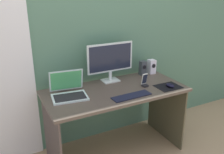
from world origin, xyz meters
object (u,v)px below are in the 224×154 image
object	(u,v)px
speaker_right	(152,67)
mouse	(170,85)
speaker_near_monitor	(143,68)
laptop	(69,91)
phone_in_dock	(145,82)
monitor	(110,60)
fishbowl	(63,82)
keyboard_external	(132,96)

from	to	relation	value
speaker_right	mouse	xyz separation A→B (m)	(-0.09, -0.45, -0.06)
speaker_near_monitor	mouse	size ratio (longest dim) A/B	1.64
laptop	phone_in_dock	distance (m)	0.78
speaker_right	mouse	world-z (taller)	speaker_right
speaker_right	phone_in_dock	bearing A→B (deg)	-134.83
monitor	phone_in_dock	size ratio (longest dim) A/B	3.77
speaker_right	laptop	size ratio (longest dim) A/B	0.46
monitor	mouse	xyz separation A→B (m)	(0.46, -0.44, -0.22)
fishbowl	mouse	world-z (taller)	fishbowl
speaker_near_monitor	mouse	world-z (taller)	speaker_near_monitor
mouse	phone_in_dock	distance (m)	0.26
speaker_near_monitor	keyboard_external	bearing A→B (deg)	-133.19
phone_in_dock	monitor	bearing A→B (deg)	129.51
laptop	fishbowl	bearing A→B (deg)	89.18
speaker_near_monitor	phone_in_dock	distance (m)	0.35
speaker_right	laptop	distance (m)	1.09
laptop	keyboard_external	size ratio (longest dim) A/B	0.91
speaker_near_monitor	laptop	distance (m)	0.96
speaker_near_monitor	phone_in_dock	bearing A→B (deg)	-120.32
speaker_right	keyboard_external	bearing A→B (deg)	-140.45
monitor	fishbowl	xyz separation A→B (m)	(-0.52, 0.01, -0.16)
speaker_near_monitor	fishbowl	bearing A→B (deg)	179.62
keyboard_external	fishbowl	bearing A→B (deg)	136.80
keyboard_external	mouse	world-z (taller)	mouse
monitor	phone_in_dock	world-z (taller)	monitor
speaker_near_monitor	speaker_right	bearing A→B (deg)	-0.02
monitor	speaker_right	size ratio (longest dim) A/B	3.20
keyboard_external	laptop	bearing A→B (deg)	150.29
fishbowl	phone_in_dock	world-z (taller)	fishbowl
keyboard_external	mouse	size ratio (longest dim) A/B	3.89
monitor	laptop	bearing A→B (deg)	-162.06
speaker_right	speaker_near_monitor	bearing A→B (deg)	179.98
fishbowl	phone_in_dock	xyz separation A→B (m)	(0.77, -0.31, -0.02)
speaker_near_monitor	laptop	xyz separation A→B (m)	(-0.95, -0.18, -0.03)
speaker_right	fishbowl	xyz separation A→B (m)	(-1.07, 0.01, -0.01)
laptop	phone_in_dock	bearing A→B (deg)	-9.35
speaker_near_monitor	fishbowl	xyz separation A→B (m)	(-0.95, 0.01, -0.01)
fishbowl	keyboard_external	bearing A→B (deg)	-41.66
phone_in_dock	fishbowl	bearing A→B (deg)	158.09
mouse	phone_in_dock	size ratio (longest dim) A/B	0.72
speaker_near_monitor	phone_in_dock	world-z (taller)	speaker_near_monitor
laptop	speaker_near_monitor	bearing A→B (deg)	10.51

